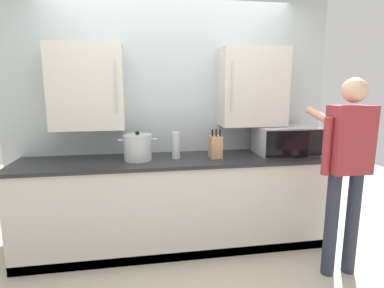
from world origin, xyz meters
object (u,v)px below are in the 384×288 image
(person_figure, at_px, (346,161))
(stock_pot, at_px, (138,147))
(knife_block, at_px, (215,147))
(thermos_flask, at_px, (176,145))
(microwave_oven, at_px, (283,140))

(person_figure, bearing_deg, stock_pot, 157.54)
(knife_block, bearing_deg, stock_pot, 178.12)
(thermos_flask, relative_size, person_figure, 0.15)
(stock_pot, height_order, person_figure, person_figure)
(thermos_flask, xyz_separation_m, stock_pot, (-0.38, -0.00, -0.01))
(microwave_oven, bearing_deg, stock_pot, -178.61)
(stock_pot, xyz_separation_m, person_figure, (1.71, -0.71, -0.03))
(microwave_oven, bearing_deg, thermos_flask, -178.36)
(microwave_oven, bearing_deg, knife_block, -175.27)
(knife_block, distance_m, stock_pot, 0.76)
(thermos_flask, height_order, person_figure, person_figure)
(knife_block, bearing_deg, thermos_flask, 175.67)
(thermos_flask, height_order, stock_pot, stock_pot)
(microwave_oven, bearing_deg, person_figure, -74.60)
(knife_block, bearing_deg, microwave_oven, 4.73)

